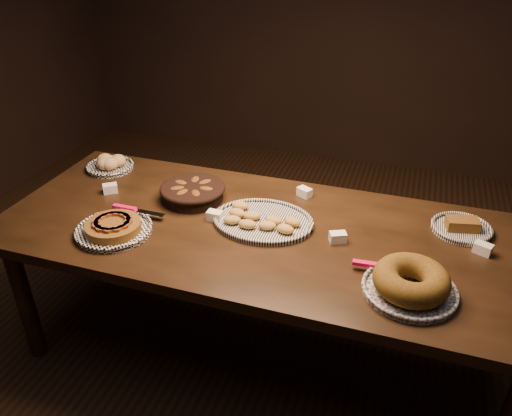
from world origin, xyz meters
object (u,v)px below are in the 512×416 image
(apple_tart_plate, at_px, (114,228))
(bundt_cake_plate, at_px, (410,283))
(buffet_table, at_px, (261,242))
(madeleine_platter, at_px, (262,220))

(apple_tart_plate, height_order, bundt_cake_plate, bundt_cake_plate)
(apple_tart_plate, relative_size, bundt_cake_plate, 0.86)
(buffet_table, bearing_deg, madeleine_platter, 102.30)
(buffet_table, relative_size, apple_tart_plate, 6.96)
(bundt_cake_plate, bearing_deg, buffet_table, 177.10)
(buffet_table, height_order, apple_tart_plate, apple_tart_plate)
(apple_tart_plate, xyz_separation_m, madeleine_platter, (0.59, 0.27, -0.01))
(buffet_table, xyz_separation_m, madeleine_platter, (-0.01, 0.04, 0.09))
(buffet_table, height_order, madeleine_platter, madeleine_platter)
(buffet_table, bearing_deg, bundt_cake_plate, -20.62)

